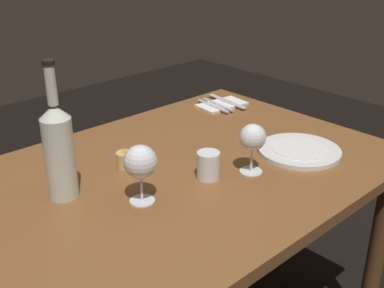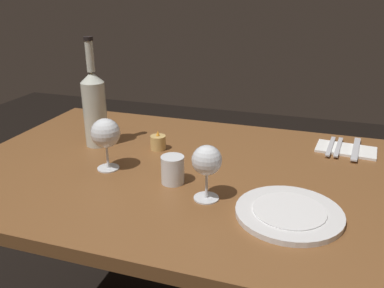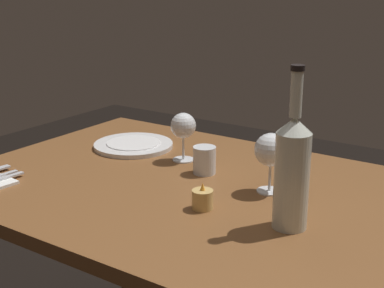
{
  "view_description": "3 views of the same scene",
  "coord_description": "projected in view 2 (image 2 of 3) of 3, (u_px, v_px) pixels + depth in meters",
  "views": [
    {
      "loc": [
        -0.84,
        -0.95,
        1.39
      ],
      "look_at": [
        0.04,
        -0.02,
        0.82
      ],
      "focal_mm": 45.42,
      "sensor_mm": 36.0,
      "label": 1
    },
    {
      "loc": [
        0.39,
        -1.04,
        1.26
      ],
      "look_at": [
        0.05,
        0.01,
        0.82
      ],
      "focal_mm": 37.66,
      "sensor_mm": 36.0,
      "label": 2
    },
    {
      "loc": [
        -0.78,
        1.16,
        1.29
      ],
      "look_at": [
        0.01,
        -0.01,
        0.85
      ],
      "focal_mm": 52.14,
      "sensor_mm": 36.0,
      "label": 3
    }
  ],
  "objects": [
    {
      "name": "fork_outer",
      "position": [
        331.0,
        146.0,
        1.36
      ],
      "size": [
        0.03,
        0.18,
        0.0
      ],
      "color": "silver",
      "rests_on": "folded_napkin"
    },
    {
      "name": "dining_table",
      "position": [
        176.0,
        193.0,
        1.26
      ],
      "size": [
        1.3,
        0.9,
        0.74
      ],
      "color": "brown",
      "rests_on": "ground"
    },
    {
      "name": "table_knife",
      "position": [
        356.0,
        149.0,
        1.33
      ],
      "size": [
        0.04,
        0.21,
        0.0
      ],
      "color": "silver",
      "rests_on": "folded_napkin"
    },
    {
      "name": "wine_bottle",
      "position": [
        95.0,
        107.0,
        1.35
      ],
      "size": [
        0.08,
        0.08,
        0.37
      ],
      "color": "silver",
      "rests_on": "dining_table"
    },
    {
      "name": "wine_glass_right",
      "position": [
        106.0,
        134.0,
        1.17
      ],
      "size": [
        0.09,
        0.09,
        0.16
      ],
      "color": "white",
      "rests_on": "dining_table"
    },
    {
      "name": "fork_inner",
      "position": [
        338.0,
        147.0,
        1.35
      ],
      "size": [
        0.03,
        0.18,
        0.0
      ],
      "color": "silver",
      "rests_on": "folded_napkin"
    },
    {
      "name": "votive_candle",
      "position": [
        158.0,
        143.0,
        1.35
      ],
      "size": [
        0.05,
        0.05,
        0.07
      ],
      "color": "#DBB266",
      "rests_on": "dining_table"
    },
    {
      "name": "wine_glass_left",
      "position": [
        207.0,
        162.0,
        1.01
      ],
      "size": [
        0.08,
        0.08,
        0.15
      ],
      "color": "white",
      "rests_on": "dining_table"
    },
    {
      "name": "dinner_plate",
      "position": [
        289.0,
        213.0,
        0.97
      ],
      "size": [
        0.26,
        0.26,
        0.02
      ],
      "color": "white",
      "rests_on": "dining_table"
    },
    {
      "name": "folded_napkin",
      "position": [
        346.0,
        150.0,
        1.35
      ],
      "size": [
        0.2,
        0.13,
        0.01
      ],
      "color": "white",
      "rests_on": "dining_table"
    },
    {
      "name": "water_tumbler",
      "position": [
        173.0,
        171.0,
        1.12
      ],
      "size": [
        0.07,
        0.07,
        0.08
      ],
      "color": "white",
      "rests_on": "dining_table"
    }
  ]
}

